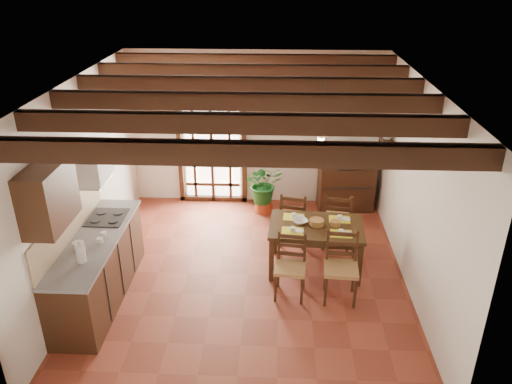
# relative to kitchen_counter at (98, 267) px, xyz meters

# --- Properties ---
(ground_plane) EXTENTS (5.00, 5.00, 0.00)m
(ground_plane) POSITION_rel_kitchen_counter_xyz_m (1.96, 0.60, -0.47)
(ground_plane) COLOR brown
(room_shell) EXTENTS (4.52, 5.02, 2.81)m
(room_shell) POSITION_rel_kitchen_counter_xyz_m (1.96, 0.60, 1.34)
(room_shell) COLOR silver
(room_shell) RESTS_ON ground_plane
(ceiling_beams) EXTENTS (4.50, 4.34, 0.20)m
(ceiling_beams) POSITION_rel_kitchen_counter_xyz_m (1.96, 0.60, 2.22)
(ceiling_beams) COLOR black
(ceiling_beams) RESTS_ON room_shell
(french_door) EXTENTS (1.26, 0.11, 2.32)m
(french_door) POSITION_rel_kitchen_counter_xyz_m (1.16, 3.05, 0.70)
(french_door) COLOR white
(french_door) RESTS_ON ground_plane
(kitchen_counter) EXTENTS (0.64, 2.25, 1.38)m
(kitchen_counter) POSITION_rel_kitchen_counter_xyz_m (0.00, 0.00, 0.00)
(kitchen_counter) COLOR #341D10
(kitchen_counter) RESTS_ON ground_plane
(upper_cabinet) EXTENTS (0.35, 0.80, 0.70)m
(upper_cabinet) POSITION_rel_kitchen_counter_xyz_m (-0.12, -0.70, 1.38)
(upper_cabinet) COLOR #341D10
(upper_cabinet) RESTS_ON room_shell
(range_hood) EXTENTS (0.38, 0.60, 0.54)m
(range_hood) POSITION_rel_kitchen_counter_xyz_m (-0.09, 0.55, 1.26)
(range_hood) COLOR white
(range_hood) RESTS_ON room_shell
(counter_items) EXTENTS (0.50, 1.43, 0.25)m
(counter_items) POSITION_rel_kitchen_counter_xyz_m (0.00, 0.09, 0.49)
(counter_items) COLOR black
(counter_items) RESTS_ON kitchen_counter
(dining_table) EXTENTS (1.39, 0.94, 0.73)m
(dining_table) POSITION_rel_kitchen_counter_xyz_m (2.93, 0.82, 0.16)
(dining_table) COLOR #362411
(dining_table) RESTS_ON ground_plane
(chair_near_left) EXTENTS (0.45, 0.43, 0.89)m
(chair_near_left) POSITION_rel_kitchen_counter_xyz_m (2.55, 0.16, -0.20)
(chair_near_left) COLOR #9D7543
(chair_near_left) RESTS_ON ground_plane
(chair_near_right) EXTENTS (0.47, 0.45, 0.96)m
(chair_near_right) POSITION_rel_kitchen_counter_xyz_m (3.22, 0.12, -0.17)
(chair_near_right) COLOR #9D7543
(chair_near_right) RESTS_ON ground_plane
(chair_far_left) EXTENTS (0.50, 0.48, 0.92)m
(chair_far_left) POSITION_rel_kitchen_counter_xyz_m (2.64, 1.53, -0.18)
(chair_far_left) COLOR #9D7543
(chair_far_left) RESTS_ON ground_plane
(chair_far_right) EXTENTS (0.49, 0.48, 0.96)m
(chair_far_right) POSITION_rel_kitchen_counter_xyz_m (3.31, 1.48, -0.17)
(chair_far_right) COLOR #9D7543
(chair_far_right) RESTS_ON ground_plane
(table_setting) EXTENTS (0.97, 0.65, 0.09)m
(table_setting) POSITION_rel_kitchen_counter_xyz_m (2.93, 0.82, 0.26)
(table_setting) COLOR yellow
(table_setting) RESTS_ON dining_table
(table_bowl) EXTENTS (0.28, 0.28, 0.05)m
(table_bowl) POSITION_rel_kitchen_counter_xyz_m (2.69, 0.88, 0.28)
(table_bowl) COLOR white
(table_bowl) RESTS_ON dining_table
(sideboard) EXTENTS (1.01, 0.52, 0.83)m
(sideboard) POSITION_rel_kitchen_counter_xyz_m (3.60, 2.83, -0.06)
(sideboard) COLOR #341D10
(sideboard) RESTS_ON ground_plane
(crt_tv) EXTENTS (0.46, 0.43, 0.36)m
(crt_tv) POSITION_rel_kitchen_counter_xyz_m (3.60, 2.82, 0.55)
(crt_tv) COLOR black
(crt_tv) RESTS_ON sideboard
(fuse_box) EXTENTS (0.25, 0.03, 0.32)m
(fuse_box) POSITION_rel_kitchen_counter_xyz_m (3.46, 3.08, 1.28)
(fuse_box) COLOR white
(fuse_box) RESTS_ON room_shell
(plant_pot) EXTENTS (0.38, 0.38, 0.23)m
(plant_pot) POSITION_rel_kitchen_counter_xyz_m (2.12, 2.64, -0.36)
(plant_pot) COLOR maroon
(plant_pot) RESTS_ON ground_plane
(potted_plant) EXTENTS (1.95, 1.76, 1.90)m
(potted_plant) POSITION_rel_kitchen_counter_xyz_m (2.12, 2.64, 0.10)
(potted_plant) COLOR #144C19
(potted_plant) RESTS_ON ground_plane
(wall_shelf) EXTENTS (0.20, 0.42, 0.20)m
(wall_shelf) POSITION_rel_kitchen_counter_xyz_m (4.10, 2.20, 1.04)
(wall_shelf) COLOR #341D10
(wall_shelf) RESTS_ON room_shell
(shelf_vase) EXTENTS (0.15, 0.15, 0.15)m
(shelf_vase) POSITION_rel_kitchen_counter_xyz_m (4.10, 2.20, 1.18)
(shelf_vase) COLOR #B2BFB2
(shelf_vase) RESTS_ON wall_shelf
(shelf_flowers) EXTENTS (0.14, 0.14, 0.36)m
(shelf_flowers) POSITION_rel_kitchen_counter_xyz_m (4.10, 2.20, 1.38)
(shelf_flowers) COLOR yellow
(shelf_flowers) RESTS_ON shelf_vase
(framed_picture) EXTENTS (0.03, 0.32, 0.32)m
(framed_picture) POSITION_rel_kitchen_counter_xyz_m (4.18, 2.20, 1.58)
(framed_picture) COLOR brown
(framed_picture) RESTS_ON room_shell
(pendant_lamp) EXTENTS (0.36, 0.36, 0.84)m
(pendant_lamp) POSITION_rel_kitchen_counter_xyz_m (2.93, 0.92, 1.60)
(pendant_lamp) COLOR black
(pendant_lamp) RESTS_ON room_shell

